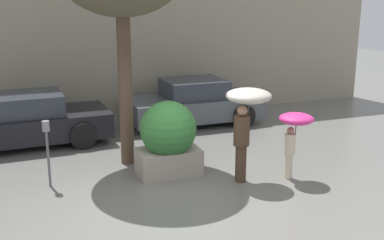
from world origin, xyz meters
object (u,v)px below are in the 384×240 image
at_px(parked_car_near, 25,121).
at_px(parked_car_far, 194,103).
at_px(planter_box, 168,137).
at_px(person_child, 295,127).
at_px(person_adult, 246,110).
at_px(parking_meter, 47,140).

bearing_deg(parked_car_near, parked_car_far, -86.75).
xyz_separation_m(planter_box, person_child, (2.28, -1.13, 0.30)).
relative_size(person_adult, parking_meter, 1.42).
bearing_deg(parked_car_far, person_adult, 172.12).
xyz_separation_m(parked_car_far, parking_meter, (-4.30, -3.48, 0.35)).
height_order(planter_box, person_adult, person_adult).
bearing_deg(planter_box, parked_car_far, 62.17).
bearing_deg(parked_car_far, parking_meter, 128.50).
distance_m(planter_box, person_child, 2.56).
relative_size(planter_box, parked_car_far, 0.41).
distance_m(planter_box, parked_car_near, 4.19).
height_order(person_child, parking_meter, person_child).
bearing_deg(person_child, person_adult, -152.39).
xyz_separation_m(person_adult, parked_car_near, (-4.07, 4.04, -0.86)).
distance_m(planter_box, parking_meter, 2.40).
relative_size(parked_car_near, parking_meter, 3.13).
height_order(person_adult, parked_car_far, person_adult).
bearing_deg(parking_meter, person_child, -15.39).
xyz_separation_m(parked_car_near, parked_car_far, (4.65, 0.46, -0.00)).
height_order(planter_box, person_child, planter_box).
xyz_separation_m(person_child, parked_car_far, (-0.36, 4.77, -0.50)).
bearing_deg(parking_meter, person_adult, -15.42).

